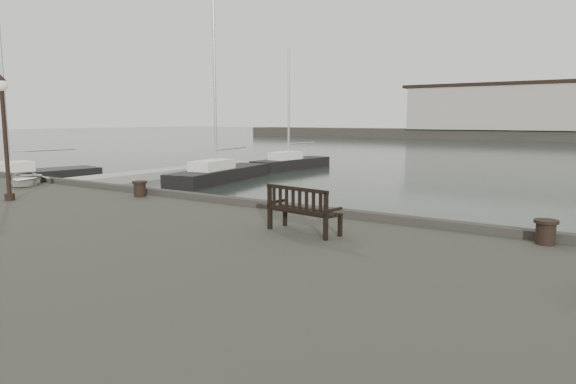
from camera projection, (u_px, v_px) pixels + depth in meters
name	position (u px, v px, depth m)	size (l,w,h in m)	color
ground	(313.00, 270.00, 13.43)	(400.00, 400.00, 0.00)	black
pontoon	(125.00, 178.00, 32.64)	(2.00, 24.00, 0.50)	#A19F95
breakwater	(558.00, 117.00, 91.01)	(140.00, 9.50, 12.20)	#383530
bench	(303.00, 218.00, 10.74)	(1.73, 0.83, 0.95)	black
bollard_left	(140.00, 189.00, 15.81)	(0.46, 0.46, 0.48)	black
bollard_right	(546.00, 232.00, 9.76)	(0.45, 0.45, 0.47)	black
lamp_post	(4.00, 121.00, 14.76)	(0.36, 0.36, 3.63)	black
dinghy	(25.00, 179.00, 18.53)	(1.59, 2.22, 0.46)	silver
yacht_a	(19.00, 180.00, 31.18)	(4.15, 9.76, 12.97)	black
yacht_c	(220.00, 177.00, 32.91)	(3.75, 9.52, 12.53)	black
yacht_d	(292.00, 166.00, 40.99)	(2.71, 7.88, 9.99)	black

